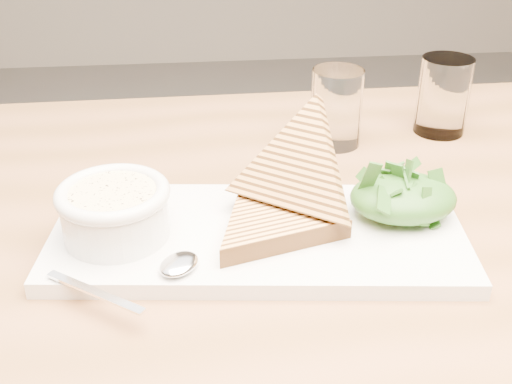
{
  "coord_description": "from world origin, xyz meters",
  "views": [
    {
      "loc": [
        -0.33,
        -0.53,
        1.12
      ],
      "look_at": [
        -0.27,
        0.05,
        0.8
      ],
      "focal_mm": 45.0,
      "sensor_mm": 36.0,
      "label": 1
    }
  ],
  "objects": [
    {
      "name": "glass_near",
      "position": [
        -0.14,
        0.27,
        0.8
      ],
      "size": [
        0.07,
        0.07,
        0.11
      ],
      "primitive_type": "cylinder",
      "color": "white",
      "rests_on": "table_top"
    },
    {
      "name": "sandwich_flat",
      "position": [
        -0.26,
        0.03,
        0.77
      ],
      "size": [
        0.2,
        0.2,
        0.02
      ],
      "primitive_type": null,
      "rotation": [
        0.0,
        0.0,
        0.28
      ],
      "color": "tan",
      "rests_on": "platter"
    },
    {
      "name": "bowl_rim",
      "position": [
        -0.42,
        0.04,
        0.81
      ],
      "size": [
        0.11,
        0.11,
        0.01
      ],
      "primitive_type": "torus",
      "color": "white",
      "rests_on": "soup_bowl"
    },
    {
      "name": "arugula_pile",
      "position": [
        -0.12,
        0.04,
        0.79
      ],
      "size": [
        0.11,
        0.1,
        0.05
      ],
      "primitive_type": null,
      "color": "#355E22",
      "rests_on": "platter"
    },
    {
      "name": "spoon_handle",
      "position": [
        -0.43,
        -0.06,
        0.77
      ],
      "size": [
        0.09,
        0.07,
        0.0
      ],
      "primitive_type": "cube",
      "rotation": [
        0.0,
        0.0,
        -0.64
      ],
      "color": "silver",
      "rests_on": "platter"
    },
    {
      "name": "table_top",
      "position": [
        -0.15,
        0.04,
        0.73
      ],
      "size": [
        1.33,
        0.9,
        0.04
      ],
      "primitive_type": "cube",
      "rotation": [
        0.0,
        0.0,
        0.01
      ],
      "color": "brown",
      "rests_on": "ground"
    },
    {
      "name": "platter",
      "position": [
        -0.27,
        0.03,
        0.76
      ],
      "size": [
        0.45,
        0.24,
        0.02
      ],
      "primitive_type": "cube",
      "rotation": [
        0.0,
        0.0,
        -0.11
      ],
      "color": "white",
      "rests_on": "table_top"
    },
    {
      "name": "spoon_bowl",
      "position": [
        -0.35,
        -0.03,
        0.77
      ],
      "size": [
        0.05,
        0.05,
        0.01
      ],
      "primitive_type": "ellipsoid",
      "rotation": [
        0.0,
        0.0,
        -0.64
      ],
      "color": "silver",
      "rests_on": "platter"
    },
    {
      "name": "sandwich_lean",
      "position": [
        -0.23,
        0.06,
        0.82
      ],
      "size": [
        0.23,
        0.23,
        0.19
      ],
      "primitive_type": null,
      "rotation": [
        0.97,
        0.0,
        -0.64
      ],
      "color": "tan",
      "rests_on": "sandwich_flat"
    },
    {
      "name": "soup_bowl",
      "position": [
        -0.42,
        0.04,
        0.79
      ],
      "size": [
        0.11,
        0.11,
        0.04
      ],
      "primitive_type": "cylinder",
      "color": "white",
      "rests_on": "platter"
    },
    {
      "name": "glass_far",
      "position": [
        0.02,
        0.29,
        0.8
      ],
      "size": [
        0.07,
        0.07,
        0.11
      ],
      "primitive_type": "cylinder",
      "color": "white",
      "rests_on": "table_top"
    },
    {
      "name": "salad_base",
      "position": [
        -0.12,
        0.04,
        0.79
      ],
      "size": [
        0.11,
        0.09,
        0.04
      ],
      "primitive_type": "ellipsoid",
      "color": "#184912",
      "rests_on": "platter"
    },
    {
      "name": "soup",
      "position": [
        -0.42,
        0.04,
        0.81
      ],
      "size": [
        0.09,
        0.09,
        0.01
      ],
      "primitive_type": "cylinder",
      "color": "beige",
      "rests_on": "soup_bowl"
    }
  ]
}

